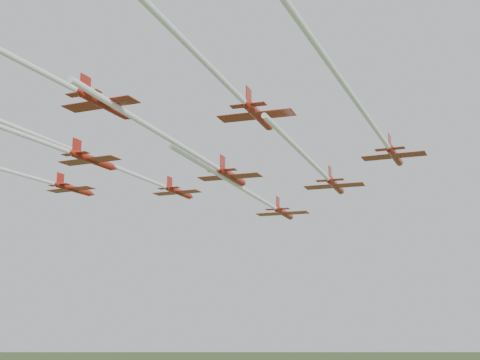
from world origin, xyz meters
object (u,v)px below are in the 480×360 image
Objects in this scene: jet_lead at (263,201)px; jet_row4_right at (232,89)px; jet_trail_solo at (2,51)px; jet_row2_left at (121,169)px; jet_row3_mid at (206,161)px; jet_row2_right at (324,174)px; jet_row3_right at (371,123)px.

jet_row4_right is (25.50, -42.02, 2.28)m from jet_lead.
jet_row4_right reaches higher than jet_trail_solo.
jet_row2_left is 1.43× the size of jet_row3_mid.
jet_row4_right is 0.78× the size of jet_trail_solo.
jet_lead is at bearing 102.77° from jet_row4_right.
jet_row4_right is at bearing -61.07° from jet_row3_mid.
jet_row3_mid is (16.70, -0.39, -1.36)m from jet_row2_left.
jet_row2_right is (25.26, 15.68, -1.38)m from jet_row2_left.
jet_lead is 27.40m from jet_row2_left.
jet_row2_right is at bearing 84.92° from jet_row4_right.
jet_row3_right is 37.41m from jet_trail_solo.
jet_lead is 1.01× the size of jet_trail_solo.
jet_row2_left is 1.52× the size of jet_row4_right.
jet_row3_mid is at bearing -16.19° from jet_row2_left.
jet_row3_right is at bearing -58.50° from jet_lead.
jet_row3_right is 1.29× the size of jet_row4_right.
jet_row4_right is at bearing -94.26° from jet_row2_right.
jet_row2_right reaches higher than jet_row3_right.
jet_trail_solo reaches higher than jet_row2_right.
jet_row2_right is 0.91× the size of jet_row3_mid.
jet_row4_right reaches higher than jet_row3_right.
jet_row3_right is at bearing -66.39° from jet_row2_right.
jet_trail_solo is (-16.41, -33.60, 0.80)m from jet_row3_right.
jet_row3_mid is at bearing -135.72° from jet_row2_right.
jet_trail_solo is (-7.01, -21.51, -1.55)m from jet_row4_right.
jet_row2_right is 0.97× the size of jet_row4_right.
jet_row2_right is (18.04, -10.71, 0.25)m from jet_lead.
jet_row2_left is 1.19× the size of jet_trail_solo.
jet_row2_right is 52.83m from jet_trail_solo.
jet_trail_solo reaches higher than jet_lead.
jet_trail_solo is (18.50, -63.53, 0.73)m from jet_lead.
jet_row3_mid is at bearing -88.40° from jet_lead.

